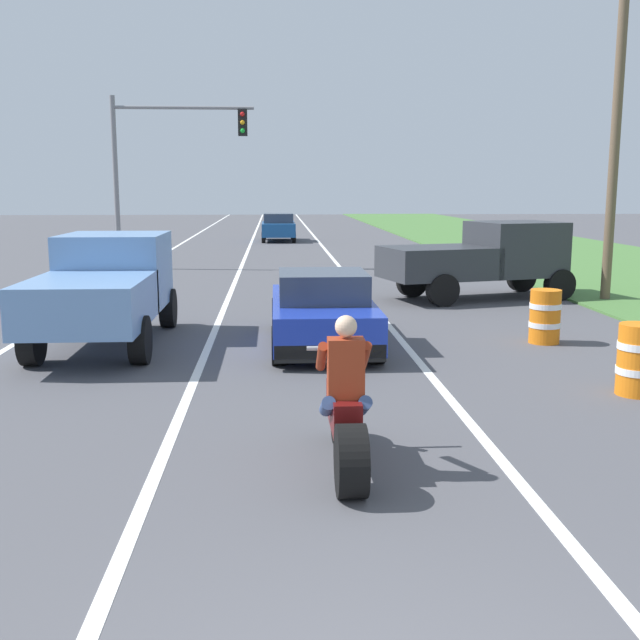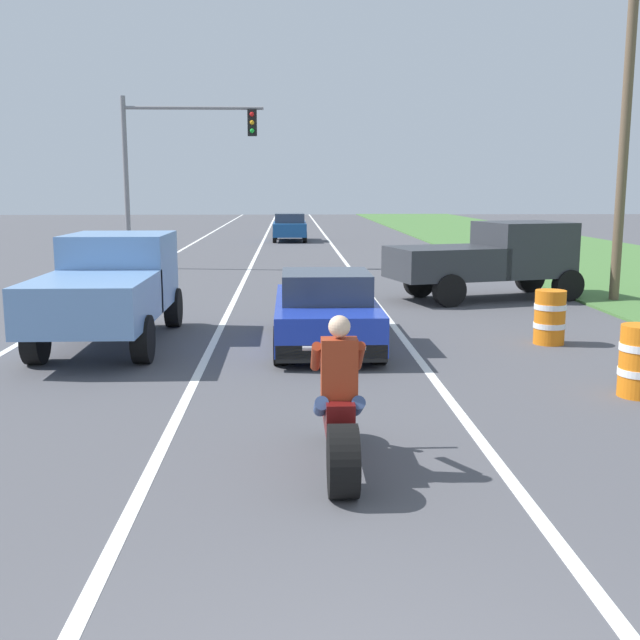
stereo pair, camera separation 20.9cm
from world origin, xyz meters
The scene contains 12 objects.
lane_stripe_left_solid centered at (-5.40, 20.00, 0.00)m, with size 0.14×120.00×0.01m, color white.
lane_stripe_right_solid centered at (1.80, 20.00, 0.00)m, with size 0.14×120.00×0.01m, color white.
lane_stripe_centre_dashed centered at (-1.80, 20.00, 0.00)m, with size 0.14×120.00×0.01m, color white.
motorcycle_with_rider centered at (0.12, 4.20, 0.59)m, with size 0.70×2.21×1.62m.
sports_car_blue centered at (0.28, 10.53, 0.63)m, with size 1.84×4.30×1.37m.
pickup_truck_left_lane_light_blue centered at (-3.66, 10.82, 1.11)m, with size 2.02×4.80×1.98m.
pickup_truck_right_shoulder_dark_grey centered at (4.84, 16.23, 1.11)m, with size 5.14×3.14×1.98m.
traffic_light_mast_near centered at (-4.57, 24.34, 4.02)m, with size 4.96×0.34×6.00m.
utility_pole_roadside centered at (7.84, 15.60, 3.72)m, with size 0.24×0.24×7.43m, color brown.
construction_barrel_nearest centered at (4.44, 6.89, 0.50)m, with size 0.58×0.58×1.00m.
construction_barrel_mid centered at (4.42, 10.48, 0.50)m, with size 0.58×0.58×1.00m.
distant_car_far_ahead centered at (-0.35, 38.30, 0.77)m, with size 1.80×4.00×1.50m.
Camera 1 is at (-0.58, -3.08, 2.85)m, focal length 42.54 mm.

